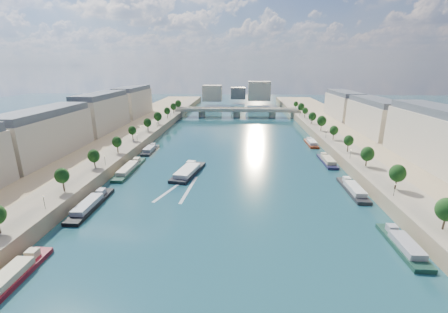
# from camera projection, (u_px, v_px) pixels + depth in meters

# --- Properties ---
(ground) EXTENTS (700.00, 700.00, 0.00)m
(ground) POSITION_uv_depth(u_px,v_px,m) (233.00, 158.00, 152.02)
(ground) COLOR #0B2F33
(ground) RESTS_ON ground
(quay_left) EXTENTS (44.00, 520.00, 5.00)m
(quay_left) POSITION_uv_depth(u_px,v_px,m) (95.00, 151.00, 155.13)
(quay_left) COLOR #9E8460
(quay_left) RESTS_ON ground
(quay_right) EXTENTS (44.00, 520.00, 5.00)m
(quay_right) POSITION_uv_depth(u_px,v_px,m) (379.00, 155.00, 147.47)
(quay_right) COLOR #9E8460
(quay_right) RESTS_ON ground
(pave_left) EXTENTS (14.00, 520.00, 0.10)m
(pave_left) POSITION_uv_depth(u_px,v_px,m) (122.00, 147.00, 153.59)
(pave_left) COLOR gray
(pave_left) RESTS_ON quay_left
(pave_right) EXTENTS (14.00, 520.00, 0.10)m
(pave_right) POSITION_uv_depth(u_px,v_px,m) (349.00, 150.00, 147.52)
(pave_right) COLOR gray
(pave_right) RESTS_ON quay_right
(trees_left) EXTENTS (4.80, 268.80, 8.26)m
(trees_left) POSITION_uv_depth(u_px,v_px,m) (127.00, 135.00, 153.81)
(trees_left) COLOR #382B1E
(trees_left) RESTS_ON ground
(trees_right) EXTENTS (4.80, 268.80, 8.26)m
(trees_right) POSITION_uv_depth(u_px,v_px,m) (339.00, 135.00, 155.60)
(trees_right) COLOR #382B1E
(trees_right) RESTS_ON ground
(lamps_left) EXTENTS (0.36, 200.36, 4.28)m
(lamps_left) POSITION_uv_depth(u_px,v_px,m) (123.00, 147.00, 143.00)
(lamps_left) COLOR black
(lamps_left) RESTS_ON ground
(lamps_right) EXTENTS (0.36, 200.36, 4.28)m
(lamps_right) POSITION_uv_depth(u_px,v_px,m) (337.00, 142.00, 151.74)
(lamps_right) COLOR black
(lamps_right) RESTS_ON ground
(buildings_left) EXTENTS (16.00, 226.00, 23.20)m
(buildings_left) POSITION_uv_depth(u_px,v_px,m) (78.00, 120.00, 163.22)
(buildings_left) COLOR beige
(buildings_left) RESTS_ON ground
(buildings_right) EXTENTS (16.00, 226.00, 23.20)m
(buildings_right) POSITION_uv_depth(u_px,v_px,m) (399.00, 123.00, 154.18)
(buildings_right) COLOR beige
(buildings_right) RESTS_ON ground
(skyline) EXTENTS (79.00, 42.00, 22.00)m
(skyline) POSITION_uv_depth(u_px,v_px,m) (241.00, 92.00, 357.28)
(skyline) COLOR beige
(skyline) RESTS_ON ground
(bridge) EXTENTS (112.00, 12.00, 8.15)m
(bridge) POSITION_uv_depth(u_px,v_px,m) (237.00, 111.00, 271.98)
(bridge) COLOR #C1B79E
(bridge) RESTS_ON ground
(tour_barge) EXTENTS (12.32, 27.03, 3.66)m
(tour_barge) POSITION_uv_depth(u_px,v_px,m) (188.00, 172.00, 129.33)
(tour_barge) COLOR black
(tour_barge) RESTS_ON ground
(wake) EXTENTS (12.52, 26.02, 0.04)m
(wake) POSITION_uv_depth(u_px,v_px,m) (181.00, 189.00, 113.71)
(wake) COLOR silver
(wake) RESTS_ON ground
(moored_barges_left) EXTENTS (5.00, 151.35, 3.60)m
(moored_barges_left) POSITION_uv_depth(u_px,v_px,m) (94.00, 202.00, 101.00)
(moored_barges_left) COLOR #161831
(moored_barges_left) RESTS_ON ground
(moored_barges_right) EXTENTS (5.00, 162.86, 3.60)m
(moored_barges_right) POSITION_uv_depth(u_px,v_px,m) (355.00, 192.00, 108.70)
(moored_barges_right) COLOR black
(moored_barges_right) RESTS_ON ground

